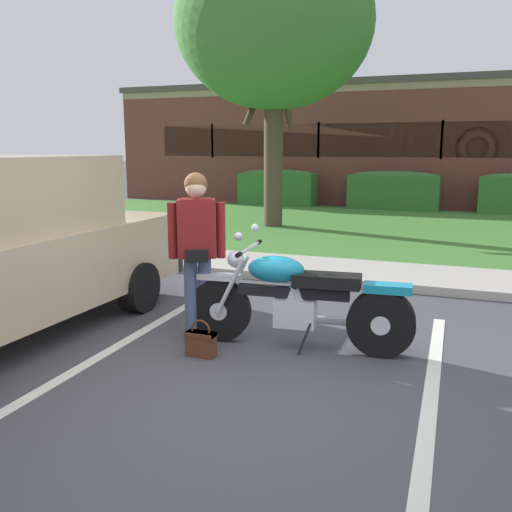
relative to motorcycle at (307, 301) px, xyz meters
name	(u,v)px	position (x,y,z in m)	size (l,w,h in m)	color
ground_plane	(233,379)	(-0.37, -0.95, -0.48)	(140.00, 140.00, 0.00)	#424247
curb_strip	(333,281)	(-0.37, 2.64, -0.42)	(60.00, 0.20, 0.12)	#ADA89E
concrete_walk	(345,270)	(-0.37, 3.49, -0.44)	(60.00, 1.50, 0.08)	#ADA89E
grass_lawn	(390,229)	(-0.37, 8.48, -0.45)	(60.00, 8.48, 0.06)	#3D752D
stall_stripe_0	(111,350)	(-1.76, -0.75, -0.48)	(0.12, 4.40, 0.01)	silver
stall_stripe_1	(430,399)	(1.23, -0.75, -0.48)	(0.12, 4.40, 0.01)	silver
motorcycle	(307,301)	(0.00, 0.00, 0.00)	(2.24, 0.82, 1.18)	black
rider_person	(197,244)	(-1.11, -0.13, 0.51)	(0.52, 0.39, 1.70)	black
handbag	(201,342)	(-0.87, -0.57, -0.34)	(0.28, 0.13, 0.36)	#562D19
shade_tree	(274,24)	(-3.11, 7.79, 4.25)	(4.60, 4.60, 6.71)	#4C3D2D
hedge_left	(278,187)	(-4.72, 12.79, 0.17)	(2.55, 0.90, 1.24)	#336B2D
hedge_center_left	(394,190)	(-0.89, 12.79, 0.17)	(2.76, 0.90, 1.24)	#336B2D
brick_building	(450,144)	(0.39, 19.37, 1.61)	(23.55, 11.60, 4.18)	brown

